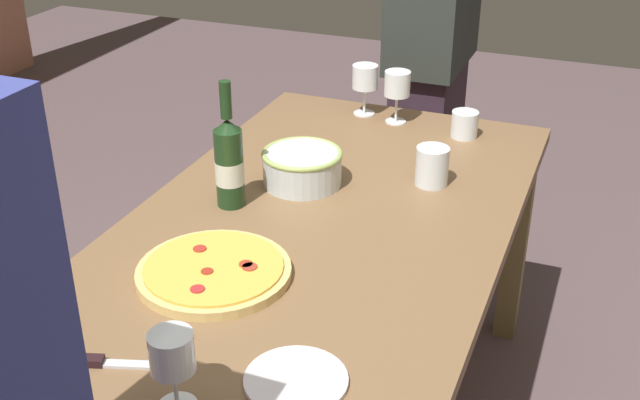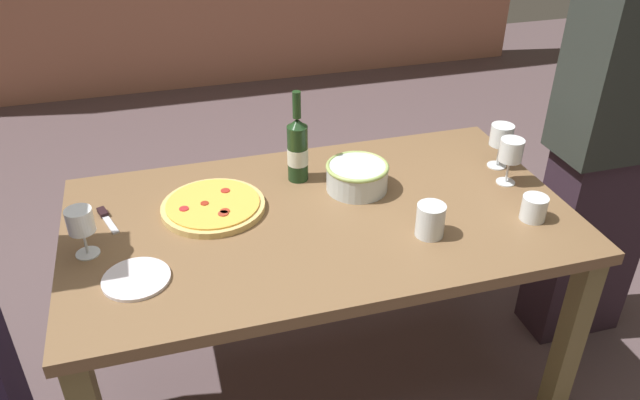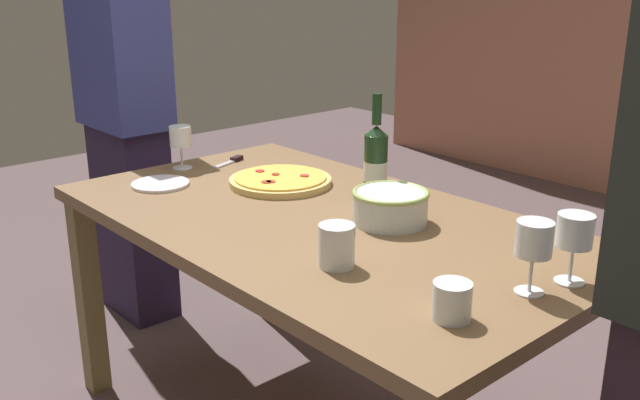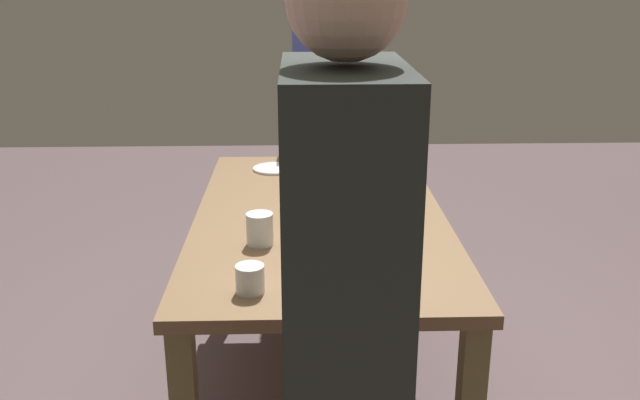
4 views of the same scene
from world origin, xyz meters
The scene contains 14 objects.
ground_plane centered at (0.00, 0.00, 0.00)m, with size 8.00×8.00×0.00m, color #5A474A.
dining_table centered at (0.00, 0.00, 0.66)m, with size 1.60×0.90×0.75m.
pizza centered at (-0.33, 0.12, 0.76)m, with size 0.34×0.34×0.03m.
serving_bowl centered at (0.16, 0.12, 0.80)m, with size 0.21×0.21×0.09m.
wine_bottle centered at (-0.01, 0.24, 0.87)m, with size 0.07×0.07×0.33m.
wine_glass_near_pizza centered at (-0.71, -0.02, 0.86)m, with size 0.08×0.08×0.15m.
wine_glass_by_bottle centered at (0.71, 0.13, 0.87)m, with size 0.08×0.08×0.16m.
wine_glass_far_left centered at (0.68, 0.01, 0.87)m, with size 0.08×0.08×0.17m.
cup_amber centered at (0.29, -0.20, 0.80)m, with size 0.09×0.09×0.10m, color white.
cup_ceramic centered at (0.64, -0.21, 0.79)m, with size 0.08×0.08×0.08m, color white.
side_plate centered at (-0.58, -0.18, 0.76)m, with size 0.19×0.19×0.01m, color white.
pizza_knife centered at (-0.66, 0.16, 0.76)m, with size 0.07×0.15×0.02m.
person_host centered at (1.09, 0.01, 0.84)m, with size 0.43×0.24×1.66m.
person_guest_left centered at (-1.20, 0.02, 0.84)m, with size 0.41×0.24×1.66m.
Camera 4 is at (2.39, -0.07, 1.61)m, focal length 39.16 mm.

